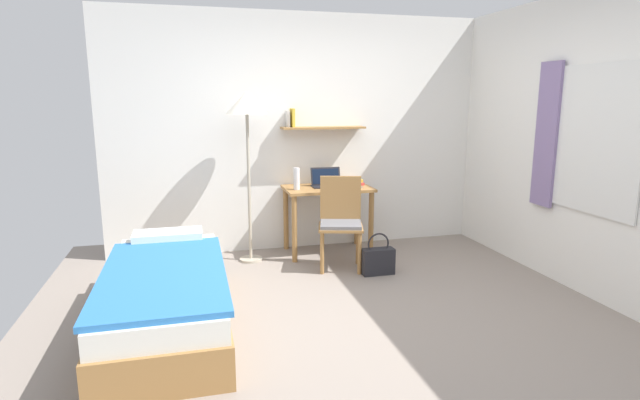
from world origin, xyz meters
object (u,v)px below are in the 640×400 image
object	(u,v)px
laptop	(327,182)
water_bottle	(297,179)
handbag	(378,260)
book_stack	(353,183)
bed	(166,296)
standing_lamp	(247,112)
desk_chair	(341,219)
desk	(328,200)

from	to	relation	value
laptop	water_bottle	bearing A→B (deg)	-161.51
laptop	handbag	bearing A→B (deg)	-71.66
book_stack	handbag	xyz separation A→B (m)	(0.01, -0.77, -0.64)
bed	laptop	world-z (taller)	laptop
standing_lamp	laptop	bearing A→B (deg)	8.22
handbag	water_bottle	bearing A→B (deg)	131.07
bed	laptop	size ratio (longest dim) A/B	5.89
laptop	standing_lamp	bearing A→B (deg)	-171.78
desk_chair	standing_lamp	bearing A→B (deg)	153.04
desk_chair	standing_lamp	distance (m)	1.43
desk	standing_lamp	world-z (taller)	standing_lamp
laptop	handbag	distance (m)	1.12
bed	book_stack	xyz separation A→B (m)	(1.93, 1.44, 0.54)
desk	desk_chair	xyz separation A→B (m)	(-0.00, -0.51, -0.09)
laptop	water_bottle	distance (m)	0.39
handbag	desk_chair	bearing A→B (deg)	134.18
water_bottle	handbag	xyz separation A→B (m)	(0.65, -0.74, -0.72)
water_bottle	handbag	bearing A→B (deg)	-48.93
handbag	book_stack	bearing A→B (deg)	90.99
bed	water_bottle	size ratio (longest dim) A/B	8.52
desk	desk_chair	world-z (taller)	desk_chair
desk_chair	handbag	xyz separation A→B (m)	(0.29, -0.30, -0.36)
bed	handbag	size ratio (longest dim) A/B	4.80
desk_chair	standing_lamp	world-z (taller)	standing_lamp
bed	laptop	xyz separation A→B (m)	(1.66, 1.54, 0.55)
bed	desk_chair	distance (m)	1.94
desk	bed	bearing A→B (deg)	-138.14
handbag	desk	bearing A→B (deg)	109.62
desk	handbag	xyz separation A→B (m)	(0.29, -0.81, -0.45)
desk_chair	handbag	size ratio (longest dim) A/B	2.22
standing_lamp	book_stack	size ratio (longest dim) A/B	7.21
standing_lamp	book_stack	xyz separation A→B (m)	(1.14, 0.03, -0.78)
laptop	handbag	xyz separation A→B (m)	(0.29, -0.86, -0.65)
desk_chair	laptop	bearing A→B (deg)	89.34
desk_chair	water_bottle	xyz separation A→B (m)	(-0.35, 0.44, 0.35)
desk	laptop	bearing A→B (deg)	87.35
laptop	desk_chair	bearing A→B (deg)	-90.66
bed	desk	world-z (taller)	desk
standing_lamp	book_stack	distance (m)	1.38
desk_chair	water_bottle	world-z (taller)	water_bottle
desk	laptop	size ratio (longest dim) A/B	2.78
bed	standing_lamp	size ratio (longest dim) A/B	1.13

